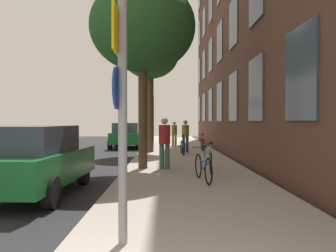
{
  "coord_description": "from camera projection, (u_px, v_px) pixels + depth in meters",
  "views": [
    {
      "loc": [
        0.38,
        -1.67,
        1.74
      ],
      "look_at": [
        0.49,
        9.96,
        1.57
      ],
      "focal_mm": 34.69,
      "sensor_mm": 36.0,
      "label": 1
    }
  ],
  "objects": [
    {
      "name": "ground_plane",
      "position": [
        111.0,
        155.0,
        16.66
      ],
      "size": [
        41.8,
        41.8,
        0.0
      ],
      "primitive_type": "plane",
      "color": "#332D28"
    },
    {
      "name": "road_asphalt",
      "position": [
        70.0,
        155.0,
        16.64
      ],
      "size": [
        7.0,
        38.0,
        0.01
      ],
      "primitive_type": "cube",
      "color": "#232326",
      "rests_on": "ground"
    },
    {
      "name": "sidewalk",
      "position": [
        179.0,
        154.0,
        16.7
      ],
      "size": [
        4.2,
        38.0,
        0.12
      ],
      "primitive_type": "cube",
      "color": "#9E9389",
      "rests_on": "ground"
    },
    {
      "name": "sign_post",
      "position": [
        121.0,
        98.0,
        4.26
      ],
      "size": [
        0.16,
        0.6,
        3.39
      ],
      "color": "gray",
      "rests_on": "sidewalk"
    },
    {
      "name": "traffic_light",
      "position": [
        152.0,
        111.0,
        25.06
      ],
      "size": [
        0.43,
        0.24,
        3.56
      ],
      "color": "black",
      "rests_on": "sidewalk"
    },
    {
      "name": "tree_near",
      "position": [
        143.0,
        28.0,
        11.07
      ],
      "size": [
        3.61,
        3.61,
        6.37
      ],
      "color": "#4C3823",
      "rests_on": "sidewalk"
    },
    {
      "name": "tree_far",
      "position": [
        150.0,
        55.0,
        17.17
      ],
      "size": [
        3.06,
        3.06,
        6.48
      ],
      "color": "brown",
      "rests_on": "sidewalk"
    },
    {
      "name": "bicycle_0",
      "position": [
        203.0,
        167.0,
        8.72
      ],
      "size": [
        0.42,
        1.75,
        0.98
      ],
      "color": "black",
      "rests_on": "sidewalk"
    },
    {
      "name": "bicycle_1",
      "position": [
        211.0,
        161.0,
        10.19
      ],
      "size": [
        0.42,
        1.63,
        0.96
      ],
      "color": "black",
      "rests_on": "sidewalk"
    },
    {
      "name": "bicycle_2",
      "position": [
        183.0,
        147.0,
        15.74
      ],
      "size": [
        0.42,
        1.63,
        0.95
      ],
      "color": "black",
      "rests_on": "sidewalk"
    },
    {
      "name": "bicycle_3",
      "position": [
        202.0,
        144.0,
        17.84
      ],
      "size": [
        0.42,
        1.73,
        0.95
      ],
      "color": "black",
      "rests_on": "sidewalk"
    },
    {
      "name": "pedestrian_0",
      "position": [
        165.0,
        140.0,
        10.97
      ],
      "size": [
        0.53,
        0.53,
        1.75
      ],
      "color": "#33594C",
      "rests_on": "sidewalk"
    },
    {
      "name": "pedestrian_1",
      "position": [
        185.0,
        134.0,
        16.81
      ],
      "size": [
        0.49,
        0.49,
        1.67
      ],
      "color": "navy",
      "rests_on": "sidewalk"
    },
    {
      "name": "pedestrian_2",
      "position": [
        174.0,
        132.0,
        21.3
      ],
      "size": [
        0.41,
        0.41,
        1.6
      ],
      "color": "olive",
      "rests_on": "sidewalk"
    },
    {
      "name": "car_0",
      "position": [
        35.0,
        160.0,
        7.53
      ],
      "size": [
        1.91,
        3.99,
        1.62
      ],
      "color": "#19662D",
      "rests_on": "road_asphalt"
    },
    {
      "name": "car_1",
      "position": [
        126.0,
        135.0,
        21.03
      ],
      "size": [
        2.06,
        4.21,
        1.62
      ],
      "color": "#19662D",
      "rests_on": "road_asphalt"
    }
  ]
}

